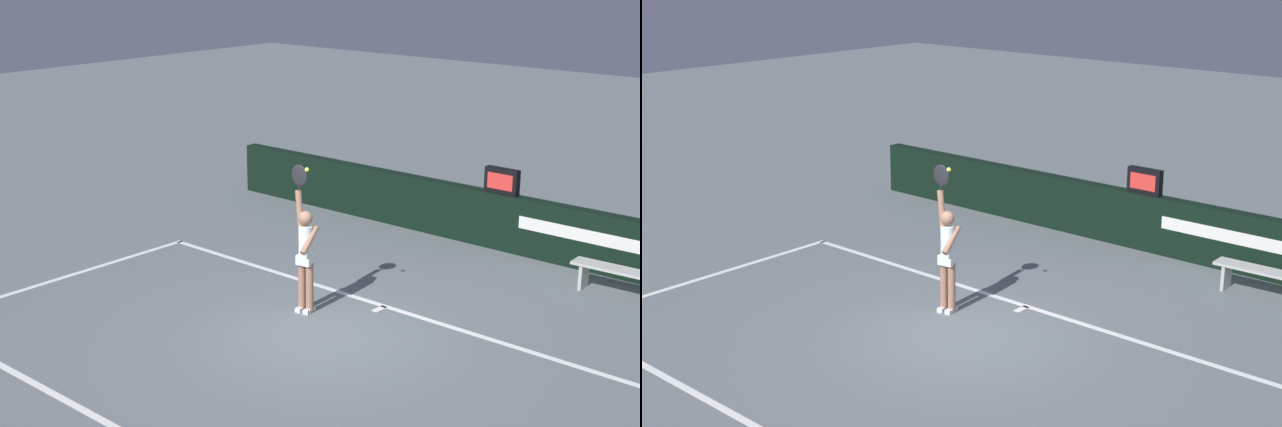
% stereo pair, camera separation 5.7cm
% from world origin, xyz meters
% --- Properties ---
extents(ground_plane, '(60.00, 60.00, 0.00)m').
position_xyz_m(ground_plane, '(0.00, 0.00, 0.00)').
color(ground_plane, slate).
extents(court_lines, '(10.40, 5.43, 0.00)m').
position_xyz_m(court_lines, '(0.00, -1.10, 0.00)').
color(court_lines, white).
rests_on(court_lines, ground).
extents(back_wall, '(13.89, 0.29, 1.11)m').
position_xyz_m(back_wall, '(0.00, 5.39, 0.55)').
color(back_wall, black).
rests_on(back_wall, ground).
extents(speed_display, '(0.70, 0.17, 0.50)m').
position_xyz_m(speed_display, '(-0.13, 5.38, 1.36)').
color(speed_display, black).
rests_on(speed_display, back_wall).
extents(tennis_player, '(0.47, 0.46, 2.44)m').
position_xyz_m(tennis_player, '(-0.85, 0.53, 1.01)').
color(tennis_player, '#A17159').
rests_on(tennis_player, ground).
extents(tennis_ball, '(0.07, 0.07, 0.07)m').
position_xyz_m(tennis_ball, '(-0.58, 0.28, 2.45)').
color(tennis_ball, '#C8DB33').
extents(courtside_bench_near, '(1.58, 0.41, 0.50)m').
position_xyz_m(courtside_bench_near, '(2.69, 4.46, 0.38)').
color(courtside_bench_near, '#B2B5AD').
rests_on(courtside_bench_near, ground).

